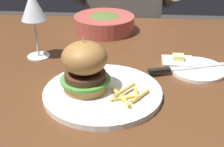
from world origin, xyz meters
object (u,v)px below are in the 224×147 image
(burger_sandwich, at_px, (85,66))
(wine_glass, at_px, (33,8))
(soup_bowl, at_px, (105,23))
(butter_dish, at_px, (178,63))
(main_plate, at_px, (103,93))
(table_knife, at_px, (180,69))
(bread_plate, at_px, (197,69))
(diner_person, at_px, (124,35))

(burger_sandwich, distance_m, wine_glass, 0.28)
(wine_glass, height_order, soup_bowl, wine_glass)
(soup_bowl, bearing_deg, wine_glass, -126.21)
(wine_glass, bearing_deg, burger_sandwich, -49.03)
(butter_dish, relative_size, soup_bowl, 0.40)
(soup_bowl, bearing_deg, burger_sandwich, -90.58)
(burger_sandwich, bearing_deg, butter_dish, 35.48)
(main_plate, bearing_deg, table_knife, 33.60)
(burger_sandwich, bearing_deg, bread_plate, 26.35)
(burger_sandwich, distance_m, soup_bowl, 0.45)
(butter_dish, xyz_separation_m, soup_bowl, (-0.23, 0.28, 0.02))
(bread_plate, bearing_deg, main_plate, -149.21)
(bread_plate, relative_size, table_knife, 0.70)
(burger_sandwich, relative_size, bread_plate, 0.86)
(bread_plate, distance_m, soup_bowl, 0.42)
(main_plate, height_order, table_knife, table_knife)
(diner_person, bearing_deg, main_plate, -90.85)
(burger_sandwich, height_order, wine_glass, wine_glass)
(main_plate, xyz_separation_m, soup_bowl, (-0.04, 0.45, 0.02))
(bread_plate, bearing_deg, diner_person, 107.28)
(burger_sandwich, distance_m, butter_dish, 0.30)
(wine_glass, relative_size, diner_person, 0.17)
(burger_sandwich, relative_size, diner_person, 0.11)
(main_plate, height_order, diner_person, diner_person)
(diner_person, bearing_deg, burger_sandwich, -93.49)
(table_knife, bearing_deg, diner_person, 103.57)
(wine_glass, distance_m, bread_plate, 0.49)
(main_plate, bearing_deg, wine_glass, 136.35)
(bread_plate, relative_size, diner_person, 0.13)
(main_plate, relative_size, diner_person, 0.24)
(main_plate, distance_m, bread_plate, 0.29)
(main_plate, relative_size, butter_dish, 3.23)
(burger_sandwich, bearing_deg, wine_glass, 130.97)
(wine_glass, height_order, diner_person, diner_person)
(bread_plate, xyz_separation_m, diner_person, (-0.23, 0.75, -0.18))
(diner_person, bearing_deg, butter_dish, -75.86)
(burger_sandwich, height_order, bread_plate, burger_sandwich)
(burger_sandwich, height_order, diner_person, diner_person)
(wine_glass, bearing_deg, soup_bowl, 53.79)
(butter_dish, distance_m, soup_bowl, 0.36)
(soup_bowl, bearing_deg, diner_person, 83.60)
(table_knife, relative_size, butter_dish, 2.48)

